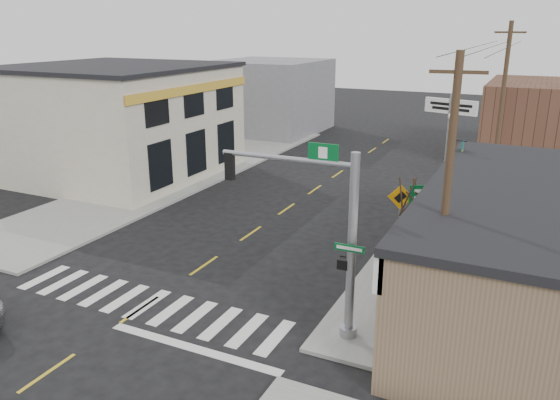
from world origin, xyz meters
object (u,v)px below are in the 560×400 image
at_px(fire_hydrant, 406,277).
at_px(lamp_post, 448,168).
at_px(guide_sign, 430,206).
at_px(bare_tree, 422,191).
at_px(traffic_signal_pole, 330,224).
at_px(utility_pole_near, 446,204).
at_px(utility_pole_far, 501,106).
at_px(dance_center_sign, 449,121).

distance_m(fire_hydrant, lamp_post, 6.17).
xyz_separation_m(guide_sign, bare_tree, (0.39, -4.19, 1.85)).
bearing_deg(traffic_signal_pole, bare_tree, 62.19).
distance_m(bare_tree, utility_pole_near, 3.24).
xyz_separation_m(traffic_signal_pole, guide_sign, (1.53, 7.97, -1.58)).
xyz_separation_m(traffic_signal_pole, utility_pole_far, (3.15, 19.29, 1.29)).
bearing_deg(dance_center_sign, utility_pole_far, 83.42).
bearing_deg(utility_pole_near, utility_pole_far, 83.02).
bearing_deg(lamp_post, utility_pole_near, -92.55).
xyz_separation_m(traffic_signal_pole, lamp_post, (1.91, 9.52, -0.27)).
height_order(guide_sign, lamp_post, lamp_post).
bearing_deg(dance_center_sign, guide_sign, -68.91).
distance_m(traffic_signal_pole, utility_pole_far, 19.59).
xyz_separation_m(fire_hydrant, dance_center_sign, (-0.49, 10.40, 4.16)).
relative_size(fire_hydrant, utility_pole_far, 0.07).
bearing_deg(utility_pole_far, guide_sign, -99.66).
bearing_deg(lamp_post, traffic_signal_pole, -112.00).
bearing_deg(lamp_post, guide_sign, -114.41).
xyz_separation_m(guide_sign, utility_pole_near, (1.62, -7.14, 2.42)).
distance_m(fire_hydrant, utility_pole_far, 15.92).
distance_m(dance_center_sign, utility_pole_near, 13.83).
relative_size(guide_sign, fire_hydrant, 4.58).
xyz_separation_m(bare_tree, utility_pole_far, (1.22, 15.51, 1.02)).
relative_size(traffic_signal_pole, lamp_post, 1.05).
bearing_deg(fire_hydrant, utility_pole_far, 84.00).
relative_size(fire_hydrant, lamp_post, 0.12).
distance_m(fire_hydrant, bare_tree, 3.50).
bearing_deg(utility_pole_near, lamp_post, 91.14).
height_order(traffic_signal_pole, dance_center_sign, traffic_signal_pole).
bearing_deg(guide_sign, utility_pole_near, -98.47).
relative_size(guide_sign, lamp_post, 0.55).
distance_m(fire_hydrant, dance_center_sign, 11.22).
relative_size(fire_hydrant, utility_pole_near, 0.08).
distance_m(lamp_post, bare_tree, 5.76).
height_order(traffic_signal_pole, lamp_post, traffic_signal_pole).
relative_size(utility_pole_near, utility_pole_far, 0.91).
bearing_deg(traffic_signal_pole, utility_pole_near, 13.96).
bearing_deg(fire_hydrant, traffic_signal_pole, -110.71).
height_order(traffic_signal_pole, guide_sign, traffic_signal_pole).
distance_m(guide_sign, lamp_post, 2.06).
bearing_deg(lamp_post, bare_tree, -100.52).
relative_size(bare_tree, utility_pole_far, 0.51).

